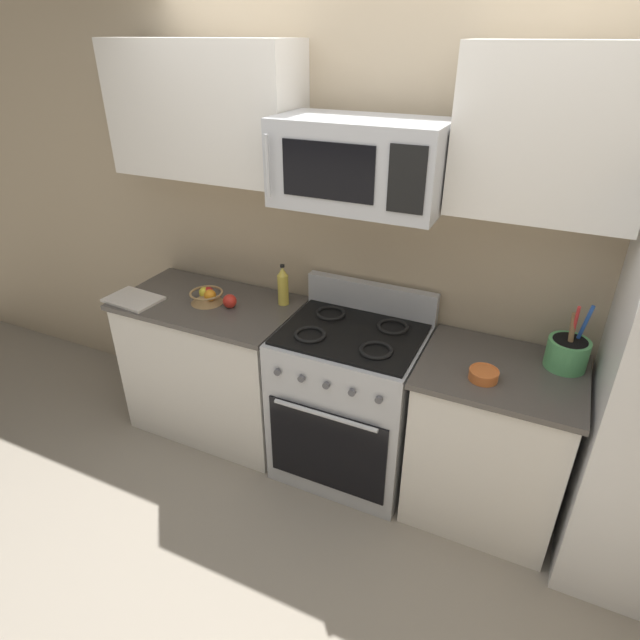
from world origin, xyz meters
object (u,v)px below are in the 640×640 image
at_px(range_oven, 350,400).
at_px(prep_bowl, 484,374).
at_px(apple_loose, 230,301).
at_px(fruit_basket, 207,296).
at_px(utensil_crock, 567,352).
at_px(bottle_oil, 283,286).
at_px(cutting_board, 133,299).
at_px(microwave, 360,164).

bearing_deg(range_oven, prep_bowl, -10.22).
bearing_deg(apple_loose, fruit_basket, -179.18).
relative_size(utensil_crock, bottle_oil, 1.38).
bearing_deg(utensil_crock, prep_bowl, -140.87).
bearing_deg(cutting_board, utensil_crock, 7.76).
relative_size(bottle_oil, prep_bowl, 1.81).
height_order(fruit_basket, prep_bowl, fruit_basket).
height_order(range_oven, bottle_oil, bottle_oil).
bearing_deg(range_oven, utensil_crock, 7.91).
relative_size(range_oven, microwave, 1.39).
distance_m(range_oven, utensil_crock, 1.17).
distance_m(microwave, fruit_basket, 1.25).
bearing_deg(prep_bowl, bottle_oil, 166.44).
bearing_deg(cutting_board, range_oven, 7.64).
bearing_deg(range_oven, cutting_board, -172.36).
xyz_separation_m(microwave, prep_bowl, (0.70, -0.15, -0.86)).
bearing_deg(fruit_basket, cutting_board, -158.16).
xyz_separation_m(utensil_crock, apple_loose, (-1.80, -0.15, -0.04)).
bearing_deg(fruit_basket, bottle_oil, 22.85).
relative_size(utensil_crock, cutting_board, 1.08).
height_order(cutting_board, prep_bowl, prep_bowl).
distance_m(range_oven, bottle_oil, 0.76).
relative_size(range_oven, utensil_crock, 3.19).
distance_m(microwave, apple_loose, 1.14).
bearing_deg(cutting_board, apple_loose, 16.41).
relative_size(range_oven, fruit_basket, 5.53).
xyz_separation_m(fruit_basket, cutting_board, (-0.42, -0.17, -0.03)).
xyz_separation_m(range_oven, utensil_crock, (1.04, 0.14, 0.52)).
height_order(range_oven, fruit_basket, range_oven).
height_order(microwave, bottle_oil, microwave).
bearing_deg(prep_bowl, utensil_crock, 39.13).
distance_m(utensil_crock, cutting_board, 2.39).
height_order(utensil_crock, fruit_basket, utensil_crock).
relative_size(range_oven, bottle_oil, 4.41).
bearing_deg(utensil_crock, cutting_board, -172.24).
xyz_separation_m(fruit_basket, apple_loose, (0.16, 0.00, -0.00)).
distance_m(range_oven, microwave, 1.32).
height_order(range_oven, cutting_board, range_oven).
height_order(microwave, fruit_basket, microwave).
height_order(range_oven, microwave, microwave).
relative_size(microwave, bottle_oil, 3.17).
bearing_deg(microwave, apple_loose, -177.20).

